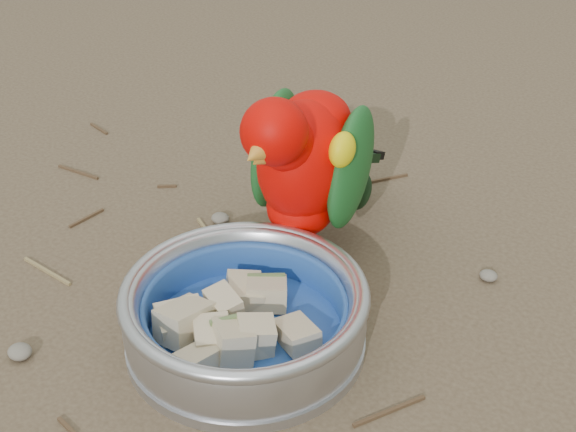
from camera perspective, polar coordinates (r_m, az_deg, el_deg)
The scene contains 6 objects.
ground at distance 0.65m, azimuth -4.63°, elevation -13.86°, with size 60.00×60.00×0.00m, color brown.
food_bowl at distance 0.71m, azimuth -3.02°, elevation -8.58°, with size 0.21×0.21×0.02m, color #B2B2BA.
bowl_wall at distance 0.69m, azimuth -3.09°, elevation -6.70°, with size 0.21×0.21×0.04m, color #B2B2BA, non-canonical shape.
fruit_wedges at distance 0.69m, azimuth -3.07°, elevation -7.15°, with size 0.13×0.13×0.03m, color #C1AD89, non-canonical shape.
lory_parrot at distance 0.77m, azimuth 1.18°, elevation 2.88°, with size 0.11×0.23×0.19m, color #D40400, non-canonical shape.
ground_debris at distance 0.68m, azimuth -3.41°, elevation -11.64°, with size 0.90×0.80×0.01m, color olive, non-canonical shape.
Camera 1 is at (0.28, -0.36, 0.47)m, focal length 50.00 mm.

